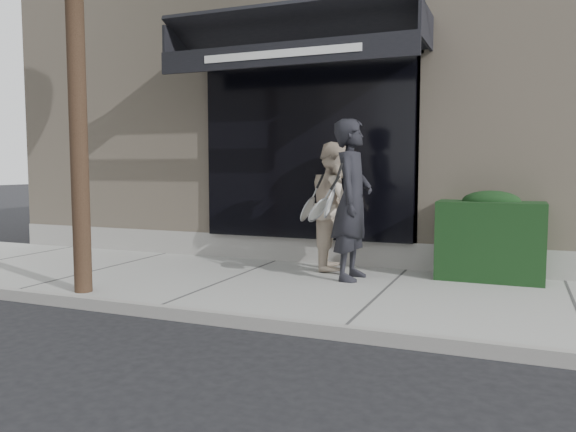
% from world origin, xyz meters
% --- Properties ---
extents(ground, '(80.00, 80.00, 0.00)m').
position_xyz_m(ground, '(0.00, 0.00, 0.00)').
color(ground, black).
rests_on(ground, ground).
extents(sidewalk, '(20.00, 3.00, 0.12)m').
position_xyz_m(sidewalk, '(0.00, 0.00, 0.06)').
color(sidewalk, gray).
rests_on(sidewalk, ground).
extents(curb, '(20.00, 0.10, 0.14)m').
position_xyz_m(curb, '(0.00, -1.55, 0.07)').
color(curb, gray).
rests_on(curb, ground).
extents(building_facade, '(14.30, 8.04, 5.64)m').
position_xyz_m(building_facade, '(-0.01, 4.96, 2.74)').
color(building_facade, tan).
rests_on(building_facade, ground).
extents(hedge, '(1.30, 0.70, 1.14)m').
position_xyz_m(hedge, '(1.10, 1.25, 0.66)').
color(hedge, black).
rests_on(hedge, sidewalk).
extents(pedestrian_front, '(0.72, 0.88, 2.04)m').
position_xyz_m(pedestrian_front, '(-0.54, 0.58, 1.14)').
color(pedestrian_front, black).
rests_on(pedestrian_front, sidewalk).
extents(pedestrian_back, '(0.90, 1.02, 1.78)m').
position_xyz_m(pedestrian_back, '(-0.95, 1.19, 1.01)').
color(pedestrian_back, beige).
rests_on(pedestrian_back, sidewalk).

